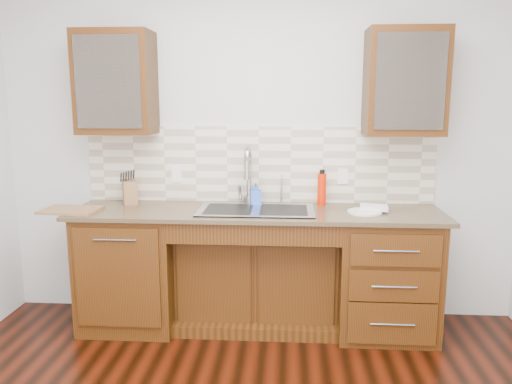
# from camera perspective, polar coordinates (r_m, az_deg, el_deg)

# --- Properties ---
(wall_back) EXTENTS (4.00, 0.10, 2.70)m
(wall_back) POSITION_cam_1_polar(r_m,az_deg,el_deg) (3.94, 0.39, 5.37)
(wall_back) COLOR silver
(wall_back) RESTS_ON ground
(base_cabinet_left) EXTENTS (0.70, 0.62, 0.88)m
(base_cabinet_left) POSITION_cam_1_polar(r_m,az_deg,el_deg) (3.96, -13.97, -8.43)
(base_cabinet_left) COLOR #593014
(base_cabinet_left) RESTS_ON ground
(base_cabinet_center) EXTENTS (1.20, 0.44, 0.70)m
(base_cabinet_center) POSITION_cam_1_polar(r_m,az_deg,el_deg) (3.90, 0.13, -9.81)
(base_cabinet_center) COLOR #593014
(base_cabinet_center) RESTS_ON ground
(base_cabinet_right) EXTENTS (0.70, 0.62, 0.88)m
(base_cabinet_right) POSITION_cam_1_polar(r_m,az_deg,el_deg) (3.84, 14.51, -9.04)
(base_cabinet_right) COLOR #593014
(base_cabinet_right) RESTS_ON ground
(countertop) EXTENTS (2.70, 0.65, 0.03)m
(countertop) POSITION_cam_1_polar(r_m,az_deg,el_deg) (3.64, 0.03, -2.33)
(countertop) COLOR #84705B
(countertop) RESTS_ON base_cabinet_left
(backsplash) EXTENTS (2.70, 0.02, 0.59)m
(backsplash) POSITION_cam_1_polar(r_m,az_deg,el_deg) (3.89, 0.34, 3.16)
(backsplash) COLOR beige
(backsplash) RESTS_ON wall_back
(sink) EXTENTS (0.84, 0.46, 0.19)m
(sink) POSITION_cam_1_polar(r_m,az_deg,el_deg) (3.64, 0.01, -3.45)
(sink) COLOR #9E9EA5
(sink) RESTS_ON countertop
(faucet) EXTENTS (0.04, 0.04, 0.40)m
(faucet) POSITION_cam_1_polar(r_m,az_deg,el_deg) (3.81, -0.81, 1.56)
(faucet) COLOR #999993
(faucet) RESTS_ON countertop
(filter_tap) EXTENTS (0.02, 0.02, 0.24)m
(filter_tap) POSITION_cam_1_polar(r_m,az_deg,el_deg) (3.83, 2.94, 0.36)
(filter_tap) COLOR #999993
(filter_tap) RESTS_ON countertop
(upper_cabinet_left) EXTENTS (0.55, 0.34, 0.75)m
(upper_cabinet_left) POSITION_cam_1_polar(r_m,az_deg,el_deg) (3.91, -15.69, 11.91)
(upper_cabinet_left) COLOR #593014
(upper_cabinet_left) RESTS_ON wall_back
(upper_cabinet_right) EXTENTS (0.55, 0.34, 0.75)m
(upper_cabinet_right) POSITION_cam_1_polar(r_m,az_deg,el_deg) (3.78, 16.63, 11.92)
(upper_cabinet_right) COLOR #593014
(upper_cabinet_right) RESTS_ON wall_back
(outlet_left) EXTENTS (0.08, 0.01, 0.12)m
(outlet_left) POSITION_cam_1_polar(r_m,az_deg,el_deg) (3.99, -9.05, 1.97)
(outlet_left) COLOR white
(outlet_left) RESTS_ON backsplash
(outlet_right) EXTENTS (0.08, 0.01, 0.12)m
(outlet_right) POSITION_cam_1_polar(r_m,az_deg,el_deg) (3.91, 9.88, 1.77)
(outlet_right) COLOR white
(outlet_right) RESTS_ON backsplash
(soap_bottle) EXTENTS (0.09, 0.09, 0.17)m
(soap_bottle) POSITION_cam_1_polar(r_m,az_deg,el_deg) (3.79, -0.03, -0.24)
(soap_bottle) COLOR blue
(soap_bottle) RESTS_ON countertop
(water_bottle) EXTENTS (0.08, 0.08, 0.24)m
(water_bottle) POSITION_cam_1_polar(r_m,az_deg,el_deg) (3.83, 7.53, 0.30)
(water_bottle) COLOR red
(water_bottle) RESTS_ON countertop
(plate) EXTENTS (0.29, 0.29, 0.01)m
(plate) POSITION_cam_1_polar(r_m,az_deg,el_deg) (3.64, 12.31, -2.23)
(plate) COLOR #EFEDC9
(plate) RESTS_ON countertop
(dish_towel) EXTENTS (0.21, 0.16, 0.03)m
(dish_towel) POSITION_cam_1_polar(r_m,az_deg,el_deg) (3.69, 13.32, -1.73)
(dish_towel) COLOR white
(dish_towel) RESTS_ON plate
(knife_block) EXTENTS (0.16, 0.19, 0.18)m
(knife_block) POSITION_cam_1_polar(r_m,az_deg,el_deg) (3.98, -14.22, 0.01)
(knife_block) COLOR brown
(knife_block) RESTS_ON countertop
(cutting_board) EXTENTS (0.42, 0.31, 0.02)m
(cutting_board) POSITION_cam_1_polar(r_m,az_deg,el_deg) (3.85, -20.43, -1.94)
(cutting_board) COLOR olive
(cutting_board) RESTS_ON countertop
(cup_left_a) EXTENTS (0.15, 0.15, 0.10)m
(cup_left_a) POSITION_cam_1_polar(r_m,az_deg,el_deg) (3.94, -16.69, 11.12)
(cup_left_a) COLOR silver
(cup_left_a) RESTS_ON upper_cabinet_left
(cup_left_b) EXTENTS (0.12, 0.12, 0.09)m
(cup_left_b) POSITION_cam_1_polar(r_m,az_deg,el_deg) (3.87, -13.87, 11.23)
(cup_left_b) COLOR white
(cup_left_b) RESTS_ON upper_cabinet_left
(cup_right_a) EXTENTS (0.14, 0.14, 0.09)m
(cup_right_a) POSITION_cam_1_polar(r_m,az_deg,el_deg) (3.77, 15.90, 11.17)
(cup_right_a) COLOR white
(cup_right_a) RESTS_ON upper_cabinet_right
(cup_right_b) EXTENTS (0.12, 0.12, 0.10)m
(cup_right_b) POSITION_cam_1_polar(r_m,az_deg,el_deg) (3.79, 17.33, 11.15)
(cup_right_b) COLOR white
(cup_right_b) RESTS_ON upper_cabinet_right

